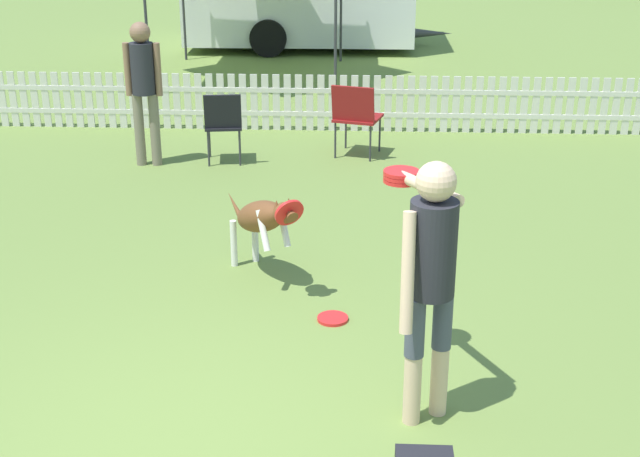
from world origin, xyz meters
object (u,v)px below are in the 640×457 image
Objects in this scene: leaping_dog at (262,218)px; spectator_standing at (143,80)px; handler_person at (429,261)px; folding_chair_green_right at (356,113)px; frisbee_near_handler at (333,319)px; frisbee_midfield at (434,281)px; folding_chair_blue_left at (223,121)px.

leaping_dog is 3.52m from spectator_standing.
handler_person is 5.75m from spectator_standing.
leaping_dog is 3.56m from folding_chair_green_right.
frisbee_midfield is at bearing 41.51° from frisbee_near_handler.
spectator_standing is at bearing 135.30° from frisbee_midfield.
folding_chair_green_right is at bearing -175.37° from folding_chair_blue_left.
leaping_dog reaches higher than frisbee_midfield.
leaping_dog is 4.83× the size of frisbee_midfield.
frisbee_near_handler is 4.50m from spectator_standing.
spectator_standing reaches higher than leaping_dog.
leaping_dog is 4.83× the size of frisbee_near_handler.
frisbee_near_handler is at bearing 119.56° from spectator_standing.
handler_person is 5.48m from folding_chair_blue_left.
leaping_dog is at bearing 93.90° from folding_chair_green_right.
handler_person reaches higher than frisbee_near_handler.
leaping_dog is at bearing 90.27° from handler_person.
frisbee_midfield is 3.58m from folding_chair_green_right.
spectator_standing is (-0.87, -0.09, 0.48)m from folding_chair_blue_left.
spectator_standing is at bearing -93.23° from leaping_dog.
folding_chair_green_right is 0.54× the size of spectator_standing.
folding_chair_green_right is (-0.49, 5.40, -0.51)m from handler_person.
frisbee_near_handler is 0.28× the size of folding_chair_blue_left.
folding_chair_blue_left reaches higher than frisbee_near_handler.
frisbee_near_handler is 4.13m from folding_chair_blue_left.
frisbee_midfield is at bearing 116.83° from folding_chair_green_right.
handler_person is at bearing 110.65° from folding_chair_green_right.
spectator_standing reaches higher than folding_chair_blue_left.
handler_person is 7.05× the size of frisbee_midfield.
leaping_dog reaches higher than frisbee_near_handler.
frisbee_midfield is at bearing 133.78° from spectator_standing.
folding_chair_blue_left is at bearing 79.76° from handler_person.
frisbee_midfield is at bearing 117.43° from folding_chair_blue_left.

